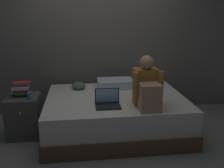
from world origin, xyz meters
TOP-DOWN VIEW (x-y plane):
  - ground_plane at (0.00, 0.00)m, footprint 8.00×8.00m
  - wall_back at (0.00, 1.20)m, footprint 5.60×0.10m
  - bed at (0.20, 0.30)m, footprint 2.00×1.50m
  - nightstand at (-1.10, 0.32)m, footprint 0.44×0.46m
  - person_sitting at (0.54, -0.13)m, footprint 0.39×0.44m
  - laptop at (0.05, -0.05)m, footprint 0.32×0.23m
  - pillow at (0.26, 0.75)m, footprint 0.56×0.36m
  - book_stack at (-1.11, 0.36)m, footprint 0.23×0.17m
  - mug at (-0.97, 0.21)m, footprint 0.08×0.08m
  - clothes_pile at (-0.33, 0.75)m, footprint 0.22×0.24m

SIDE VIEW (x-z plane):
  - ground_plane at x=0.00m, z-range 0.00..0.00m
  - bed at x=0.20m, z-range 0.00..0.53m
  - nightstand at x=-1.10m, z-range 0.00..0.59m
  - clothes_pile at x=-0.33m, z-range 0.53..0.65m
  - laptop at x=0.05m, z-range 0.48..0.70m
  - pillow at x=0.26m, z-range 0.54..0.67m
  - mug at x=-0.97m, z-range 0.59..0.68m
  - book_stack at x=-1.11m, z-range 0.59..0.78m
  - person_sitting at x=0.54m, z-range 0.46..1.11m
  - wall_back at x=0.00m, z-range 0.00..2.70m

